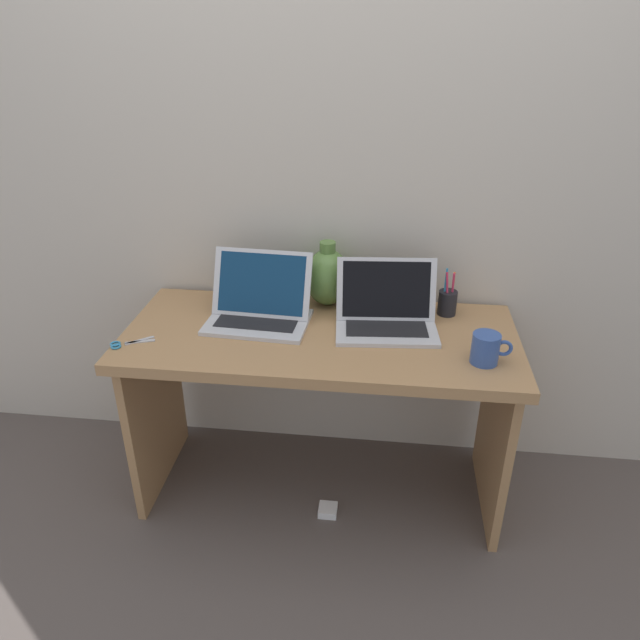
# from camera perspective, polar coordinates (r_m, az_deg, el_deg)

# --- Properties ---
(ground_plane) EXTENTS (6.00, 6.00, 0.00)m
(ground_plane) POSITION_cam_1_polar(r_m,az_deg,el_deg) (2.49, -0.00, -15.75)
(ground_plane) COLOR #564C47
(back_wall) EXTENTS (4.40, 0.04, 2.40)m
(back_wall) POSITION_cam_1_polar(r_m,az_deg,el_deg) (2.21, 1.07, 14.30)
(back_wall) COLOR beige
(back_wall) RESTS_ON ground
(desk) EXTENTS (1.37, 0.60, 0.71)m
(desk) POSITION_cam_1_polar(r_m,az_deg,el_deg) (2.15, -0.00, -4.89)
(desk) COLOR #AD7F51
(desk) RESTS_ON ground
(laptop_left) EXTENTS (0.37, 0.27, 0.24)m
(laptop_left) POSITION_cam_1_polar(r_m,az_deg,el_deg) (2.14, -5.83, 1.56)
(laptop_left) COLOR silver
(laptop_left) RESTS_ON desk
(laptop_right) EXTENTS (0.37, 0.27, 0.23)m
(laptop_right) POSITION_cam_1_polar(r_m,az_deg,el_deg) (2.10, 6.40, 0.90)
(laptop_right) COLOR silver
(laptop_right) RESTS_ON desk
(green_vase) EXTENTS (0.17, 0.17, 0.25)m
(green_vase) POSITION_cam_1_polar(r_m,az_deg,el_deg) (2.23, 0.72, 4.21)
(green_vase) COLOR #5B843D
(green_vase) RESTS_ON desk
(coffee_mug) EXTENTS (0.13, 0.09, 0.10)m
(coffee_mug) POSITION_cam_1_polar(r_m,az_deg,el_deg) (1.94, 15.72, -2.66)
(coffee_mug) COLOR #335199
(coffee_mug) RESTS_ON desk
(pen_cup) EXTENTS (0.07, 0.07, 0.18)m
(pen_cup) POSITION_cam_1_polar(r_m,az_deg,el_deg) (2.23, 12.19, 1.73)
(pen_cup) COLOR black
(pen_cup) RESTS_ON desk
(scissors) EXTENTS (0.14, 0.11, 0.01)m
(scissors) POSITION_cam_1_polar(r_m,az_deg,el_deg) (2.10, -18.34, -2.18)
(scissors) COLOR #B7B7BC
(scissors) RESTS_ON desk
(power_brick) EXTENTS (0.07, 0.07, 0.03)m
(power_brick) POSITION_cam_1_polar(r_m,az_deg,el_deg) (2.37, 0.76, -17.85)
(power_brick) COLOR white
(power_brick) RESTS_ON ground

